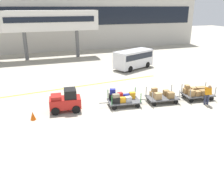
{
  "coord_description": "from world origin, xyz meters",
  "views": [
    {
      "loc": [
        -5.26,
        -13.18,
        6.9
      ],
      "look_at": [
        0.21,
        2.52,
        0.94
      ],
      "focal_mm": 37.5,
      "sensor_mm": 36.0,
      "label": 1
    }
  ],
  "objects_px": {
    "baggage_tug": "(66,101)",
    "safety_cone_near": "(33,116)",
    "baggage_cart_tail": "(197,92)",
    "baggage_handler": "(208,94)",
    "shuttle_van": "(134,58)",
    "baggage_cart_middle": "(162,96)",
    "baggage_cart_lead": "(122,98)"
  },
  "relations": [
    {
      "from": "baggage_cart_middle",
      "to": "baggage_handler",
      "type": "distance_m",
      "value": 3.31
    },
    {
      "from": "baggage_tug",
      "to": "safety_cone_near",
      "type": "distance_m",
      "value": 2.36
    },
    {
      "from": "baggage_tug",
      "to": "baggage_cart_tail",
      "type": "xyz_separation_m",
      "value": [
        10.04,
        -1.05,
        -0.22
      ]
    },
    {
      "from": "baggage_cart_tail",
      "to": "safety_cone_near",
      "type": "relative_size",
      "value": 5.57
    },
    {
      "from": "baggage_tug",
      "to": "shuttle_van",
      "type": "height_order",
      "value": "shuttle_van"
    },
    {
      "from": "baggage_handler",
      "to": "baggage_tug",
      "type": "bearing_deg",
      "value": 166.87
    },
    {
      "from": "baggage_cart_tail",
      "to": "baggage_handler",
      "type": "xyz_separation_m",
      "value": [
        -0.08,
        -1.28,
        0.33
      ]
    },
    {
      "from": "shuttle_van",
      "to": "safety_cone_near",
      "type": "distance_m",
      "value": 15.19
    },
    {
      "from": "shuttle_van",
      "to": "safety_cone_near",
      "type": "relative_size",
      "value": 9.38
    },
    {
      "from": "baggage_tug",
      "to": "baggage_cart_middle",
      "type": "relative_size",
      "value": 0.72
    },
    {
      "from": "baggage_cart_middle",
      "to": "safety_cone_near",
      "type": "height_order",
      "value": "baggage_cart_middle"
    },
    {
      "from": "baggage_handler",
      "to": "safety_cone_near",
      "type": "height_order",
      "value": "baggage_handler"
    },
    {
      "from": "baggage_cart_tail",
      "to": "shuttle_van",
      "type": "relative_size",
      "value": 0.59
    },
    {
      "from": "safety_cone_near",
      "to": "baggage_cart_lead",
      "type": "bearing_deg",
      "value": 2.22
    },
    {
      "from": "baggage_tug",
      "to": "safety_cone_near",
      "type": "relative_size",
      "value": 4.01
    },
    {
      "from": "baggage_cart_tail",
      "to": "baggage_handler",
      "type": "distance_m",
      "value": 1.32
    },
    {
      "from": "baggage_cart_middle",
      "to": "shuttle_van",
      "type": "xyz_separation_m",
      "value": [
        2.17,
        10.03,
        0.73
      ]
    },
    {
      "from": "shuttle_van",
      "to": "baggage_tug",
      "type": "bearing_deg",
      "value": -134.91
    },
    {
      "from": "shuttle_van",
      "to": "baggage_cart_lead",
      "type": "bearing_deg",
      "value": -118.47
    },
    {
      "from": "baggage_handler",
      "to": "safety_cone_near",
      "type": "xyz_separation_m",
      "value": [
        -12.17,
        1.67,
        -0.59
      ]
    },
    {
      "from": "safety_cone_near",
      "to": "baggage_cart_tail",
      "type": "bearing_deg",
      "value": -1.82
    },
    {
      "from": "baggage_tug",
      "to": "baggage_cart_tail",
      "type": "relative_size",
      "value": 0.72
    },
    {
      "from": "baggage_tug",
      "to": "shuttle_van",
      "type": "xyz_separation_m",
      "value": [
        9.24,
        9.27,
        0.48
      ]
    },
    {
      "from": "baggage_cart_tail",
      "to": "baggage_handler",
      "type": "height_order",
      "value": "baggage_handler"
    },
    {
      "from": "baggage_cart_tail",
      "to": "baggage_handler",
      "type": "bearing_deg",
      "value": -93.67
    },
    {
      "from": "baggage_cart_middle",
      "to": "baggage_cart_tail",
      "type": "xyz_separation_m",
      "value": [
        2.97,
        -0.29,
        0.03
      ]
    },
    {
      "from": "baggage_handler",
      "to": "baggage_cart_lead",
      "type": "bearing_deg",
      "value": 162.29
    },
    {
      "from": "baggage_cart_lead",
      "to": "baggage_handler",
      "type": "xyz_separation_m",
      "value": [
        5.97,
        -1.91,
        0.31
      ]
    },
    {
      "from": "baggage_handler",
      "to": "shuttle_van",
      "type": "xyz_separation_m",
      "value": [
        -0.72,
        11.6,
        0.37
      ]
    },
    {
      "from": "baggage_cart_middle",
      "to": "shuttle_van",
      "type": "height_order",
      "value": "shuttle_van"
    },
    {
      "from": "baggage_handler",
      "to": "shuttle_van",
      "type": "height_order",
      "value": "shuttle_van"
    },
    {
      "from": "baggage_tug",
      "to": "baggage_cart_tail",
      "type": "height_order",
      "value": "baggage_tug"
    }
  ]
}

